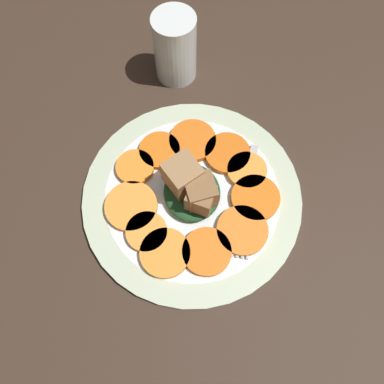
% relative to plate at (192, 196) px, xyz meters
% --- Properties ---
extents(table_slab, '(1.20, 1.20, 0.02)m').
position_rel_plate_xyz_m(table_slab, '(0.00, 0.00, -0.02)').
color(table_slab, '#38281E').
rests_on(table_slab, ground).
extents(plate, '(0.31, 0.31, 0.01)m').
position_rel_plate_xyz_m(plate, '(0.00, 0.00, 0.00)').
color(plate, beige).
rests_on(plate, table_slab).
extents(carrot_slice_0, '(0.06, 0.06, 0.01)m').
position_rel_plate_xyz_m(carrot_slice_0, '(-0.08, -0.01, 0.01)').
color(carrot_slice_0, orange).
rests_on(carrot_slice_0, plate).
extents(carrot_slice_1, '(0.07, 0.07, 0.01)m').
position_rel_plate_xyz_m(carrot_slice_1, '(-0.06, -0.06, 0.01)').
color(carrot_slice_1, orange).
rests_on(carrot_slice_1, plate).
extents(carrot_slice_2, '(0.07, 0.07, 0.01)m').
position_rel_plate_xyz_m(carrot_slice_2, '(-0.02, -0.09, 0.01)').
color(carrot_slice_2, orange).
rests_on(carrot_slice_2, plate).
extents(carrot_slice_3, '(0.06, 0.06, 0.01)m').
position_rel_plate_xyz_m(carrot_slice_3, '(0.03, -0.08, 0.01)').
color(carrot_slice_3, orange).
rests_on(carrot_slice_3, plate).
extents(carrot_slice_4, '(0.07, 0.07, 0.01)m').
position_rel_plate_xyz_m(carrot_slice_4, '(0.06, -0.06, 0.01)').
color(carrot_slice_4, orange).
rests_on(carrot_slice_4, plate).
extents(carrot_slice_5, '(0.07, 0.07, 0.01)m').
position_rel_plate_xyz_m(carrot_slice_5, '(0.08, -0.01, 0.01)').
color(carrot_slice_5, orange).
rests_on(carrot_slice_5, plate).
extents(carrot_slice_6, '(0.06, 0.06, 0.01)m').
position_rel_plate_xyz_m(carrot_slice_6, '(0.07, 0.04, 0.01)').
color(carrot_slice_6, orange).
rests_on(carrot_slice_6, plate).
extents(carrot_slice_7, '(0.05, 0.05, 0.01)m').
position_rel_plate_xyz_m(carrot_slice_7, '(0.05, 0.08, 0.01)').
color(carrot_slice_7, orange).
rests_on(carrot_slice_7, plate).
extents(carrot_slice_8, '(0.07, 0.07, 0.01)m').
position_rel_plate_xyz_m(carrot_slice_8, '(-0.01, 0.08, 0.01)').
color(carrot_slice_8, orange).
rests_on(carrot_slice_8, plate).
extents(carrot_slice_9, '(0.06, 0.06, 0.01)m').
position_rel_plate_xyz_m(carrot_slice_9, '(-0.05, 0.07, 0.01)').
color(carrot_slice_9, '#F99438').
rests_on(carrot_slice_9, plate).
extents(carrot_slice_10, '(0.07, 0.07, 0.01)m').
position_rel_plate_xyz_m(carrot_slice_10, '(-0.08, 0.04, 0.01)').
color(carrot_slice_10, orange).
rests_on(carrot_slice_10, plate).
extents(center_pile, '(0.09, 0.08, 0.06)m').
position_rel_plate_xyz_m(center_pile, '(-0.00, -0.00, 0.03)').
color(center_pile, '#1E4723').
rests_on(center_pile, plate).
extents(fork, '(0.17, 0.07, 0.00)m').
position_rel_plate_xyz_m(fork, '(-0.02, -0.07, 0.01)').
color(fork, '#B2B2B7').
rests_on(fork, plate).
extents(water_glass, '(0.07, 0.07, 0.11)m').
position_rel_plate_xyz_m(water_glass, '(0.23, -0.00, 0.05)').
color(water_glass, silver).
rests_on(water_glass, table_slab).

